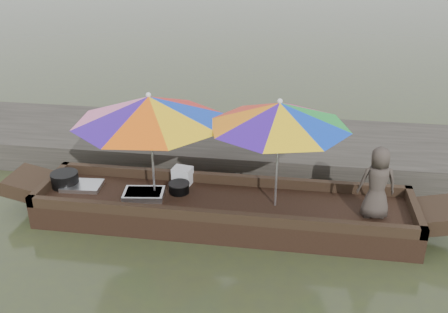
# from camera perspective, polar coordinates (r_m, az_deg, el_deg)

# --- Properties ---
(water) EXTENTS (80.00, 80.00, 0.00)m
(water) POSITION_cam_1_polar(r_m,az_deg,el_deg) (7.29, -0.12, -7.51)
(water) COLOR #3B4524
(water) RESTS_ON ground
(dock) EXTENTS (22.00, 2.20, 0.50)m
(dock) POSITION_cam_1_polar(r_m,az_deg,el_deg) (9.11, 2.04, 1.05)
(dock) COLOR #2D2B26
(dock) RESTS_ON ground
(boat_hull) EXTENTS (5.33, 1.20, 0.35)m
(boat_hull) POSITION_cam_1_polar(r_m,az_deg,el_deg) (7.20, -0.12, -6.32)
(boat_hull) COLOR black
(boat_hull) RESTS_ON water
(cooking_pot) EXTENTS (0.41, 0.41, 0.21)m
(cooking_pot) POSITION_cam_1_polar(r_m,az_deg,el_deg) (7.85, -17.73, -2.51)
(cooking_pot) COLOR black
(cooking_pot) RESTS_ON boat_hull
(tray_crayfish) EXTENTS (0.62, 0.47, 0.09)m
(tray_crayfish) POSITION_cam_1_polar(r_m,az_deg,el_deg) (7.28, -9.15, -4.29)
(tray_crayfish) COLOR silver
(tray_crayfish) RESTS_ON boat_hull
(tray_scallop) EXTENTS (0.60, 0.44, 0.06)m
(tray_scallop) POSITION_cam_1_polar(r_m,az_deg,el_deg) (7.75, -15.91, -3.24)
(tray_scallop) COLOR silver
(tray_scallop) RESTS_ON boat_hull
(charcoal_grill) EXTENTS (0.29, 0.29, 0.14)m
(charcoal_grill) POSITION_cam_1_polar(r_m,az_deg,el_deg) (7.34, -5.15, -3.62)
(charcoal_grill) COLOR black
(charcoal_grill) RESTS_ON boat_hull
(supply_bag) EXTENTS (0.31, 0.26, 0.26)m
(supply_bag) POSITION_cam_1_polar(r_m,az_deg,el_deg) (7.56, -4.76, -2.19)
(supply_bag) COLOR silver
(supply_bag) RESTS_ON boat_hull
(vendor) EXTENTS (0.52, 0.36, 1.00)m
(vendor) POSITION_cam_1_polar(r_m,az_deg,el_deg) (6.81, 17.13, -2.90)
(vendor) COLOR #3D352F
(vendor) RESTS_ON boat_hull
(umbrella_bow) EXTENTS (2.63, 2.63, 1.55)m
(umbrella_bow) POSITION_cam_1_polar(r_m,az_deg,el_deg) (6.98, -8.26, 1.12)
(umbrella_bow) COLOR blue
(umbrella_bow) RESTS_ON boat_hull
(umbrella_stern) EXTENTS (2.13, 2.13, 1.55)m
(umbrella_stern) POSITION_cam_1_polar(r_m,az_deg,el_deg) (6.70, 6.12, 0.23)
(umbrella_stern) COLOR green
(umbrella_stern) RESTS_ON boat_hull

